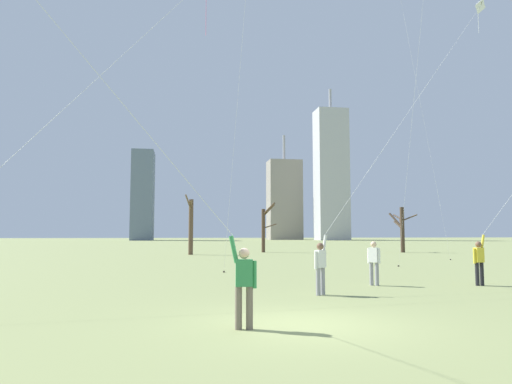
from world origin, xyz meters
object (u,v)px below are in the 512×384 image
(kite_flyer_far_back_pink, at_px, (42,146))
(bare_tree_left_of_center, at_px, (191,224))
(kite_flyer_foreground_right_blue, at_px, (506,219))
(kite_flyer_midfield_right_red, at_px, (194,218))
(kite_flyer_midfield_center_white, at_px, (353,212))
(bare_tree_center, at_px, (264,228))
(bystander_far_off_by_trees, at_px, (374,261))
(bare_tree_right_of_center, at_px, (402,228))

(kite_flyer_far_back_pink, bearing_deg, bare_tree_left_of_center, 80.62)
(kite_flyer_far_back_pink, height_order, kite_flyer_foreground_right_blue, kite_flyer_far_back_pink)
(kite_flyer_midfield_right_red, distance_m, kite_flyer_far_back_pink, 6.36)
(kite_flyer_midfield_center_white, relative_size, bare_tree_center, 3.16)
(kite_flyer_midfield_right_red, distance_m, kite_flyer_midfield_center_white, 8.19)
(kite_flyer_far_back_pink, bearing_deg, bystander_far_off_by_trees, 13.86)
(kite_flyer_midfield_right_red, bearing_deg, kite_flyer_midfield_center_white, 46.29)
(bare_tree_center, bearing_deg, kite_flyer_midfield_right_red, -102.21)
(bare_tree_right_of_center, distance_m, bare_tree_left_of_center, 21.45)
(bystander_far_off_by_trees, bearing_deg, kite_flyer_midfield_right_red, -134.31)
(kite_flyer_midfield_right_red, relative_size, kite_flyer_foreground_right_blue, 1.23)
(kite_flyer_far_back_pink, distance_m, bare_tree_right_of_center, 40.88)
(kite_flyer_midfield_center_white, height_order, kite_flyer_far_back_pink, kite_flyer_midfield_center_white)
(kite_flyer_far_back_pink, height_order, bare_tree_right_of_center, kite_flyer_far_back_pink)
(bystander_far_off_by_trees, distance_m, bare_tree_left_of_center, 27.40)
(bystander_far_off_by_trees, height_order, bare_tree_center, bare_tree_center)
(kite_flyer_far_back_pink, xyz_separation_m, bystander_far_off_by_trees, (11.00, 2.71, -3.48))
(bare_tree_center, bearing_deg, kite_flyer_foreground_right_blue, -82.57)
(kite_flyer_midfield_center_white, distance_m, kite_flyer_far_back_pink, 10.11)
(kite_flyer_far_back_pink, relative_size, bare_tree_left_of_center, 2.69)
(bystander_far_off_by_trees, relative_size, bare_tree_left_of_center, 0.30)
(bare_tree_right_of_center, distance_m, bare_tree_center, 14.02)
(kite_flyer_midfield_right_red, height_order, bare_tree_center, kite_flyer_midfield_right_red)
(kite_flyer_midfield_right_red, distance_m, bare_tree_center, 38.82)
(bare_tree_right_of_center, height_order, bare_tree_left_of_center, bare_tree_left_of_center)
(kite_flyer_midfield_right_red, xyz_separation_m, bystander_far_off_by_trees, (6.82, 6.99, -1.32))
(bare_tree_left_of_center, bearing_deg, kite_flyer_midfield_right_red, -91.14)
(bystander_far_off_by_trees, bearing_deg, kite_flyer_far_back_pink, -166.14)
(bare_tree_center, bearing_deg, bystander_far_off_by_trees, -92.57)
(kite_flyer_far_back_pink, distance_m, bystander_far_off_by_trees, 11.85)
(kite_flyer_midfield_right_red, height_order, bare_tree_right_of_center, kite_flyer_midfield_right_red)
(kite_flyer_midfield_right_red, height_order, bystander_far_off_by_trees, kite_flyer_midfield_right_red)
(bare_tree_right_of_center, relative_size, bare_tree_left_of_center, 0.86)
(kite_flyer_midfield_center_white, height_order, bare_tree_center, kite_flyer_midfield_center_white)
(kite_flyer_far_back_pink, relative_size, bare_tree_right_of_center, 3.13)
(kite_flyer_midfield_right_red, xyz_separation_m, bare_tree_left_of_center, (0.67, 33.63, 0.54))
(kite_flyer_midfield_center_white, xyz_separation_m, kite_flyer_foreground_right_blue, (6.61, 1.00, -0.19))
(kite_flyer_midfield_right_red, relative_size, bare_tree_left_of_center, 2.34)
(bare_tree_right_of_center, bearing_deg, kite_flyer_midfield_center_white, -118.89)
(kite_flyer_foreground_right_blue, bearing_deg, bare_tree_right_of_center, 71.19)
(bare_tree_left_of_center, bearing_deg, kite_flyer_midfield_center_white, -79.82)
(kite_flyer_midfield_center_white, distance_m, bare_tree_center, 32.14)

